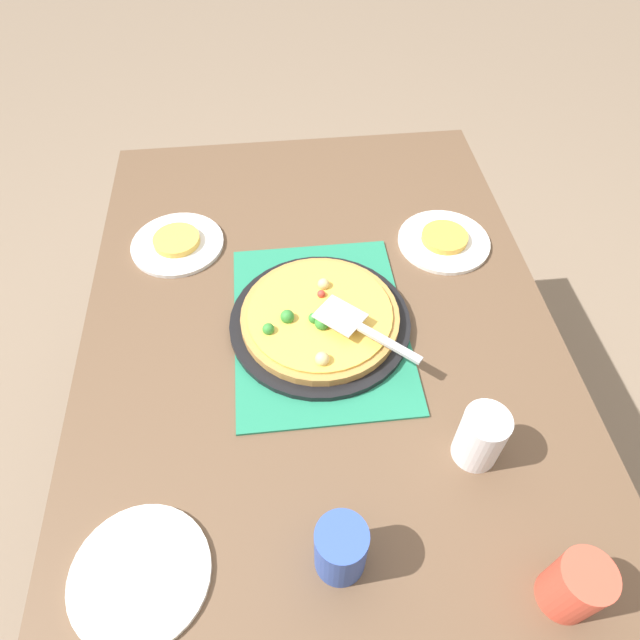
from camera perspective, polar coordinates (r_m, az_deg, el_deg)
name	(u,v)px	position (r m, az deg, el deg)	size (l,w,h in m)	color
ground_plane	(320,473)	(1.82, 0.00, -15.52)	(8.00, 8.00, 0.00)	#84705B
dining_table	(320,356)	(1.26, 0.00, -3.72)	(1.40, 1.00, 0.75)	brown
placemat	(320,325)	(1.17, 0.00, -0.53)	(0.48, 0.36, 0.01)	#237F5B
pizza_pan	(320,322)	(1.16, 0.00, -0.22)	(0.38, 0.38, 0.01)	black
pizza	(320,316)	(1.14, -0.04, 0.37)	(0.33, 0.33, 0.05)	#B78442
plate_near_left	(178,244)	(1.38, -14.51, 7.61)	(0.22, 0.22, 0.01)	white
plate_far_right	(444,241)	(1.37, 12.67, 7.95)	(0.22, 0.22, 0.01)	white
plate_side	(140,575)	(0.98, -18.11, -23.79)	(0.22, 0.22, 0.01)	white
served_slice_left	(177,240)	(1.37, -14.62, 8.01)	(0.11, 0.11, 0.02)	#EAB747
served_slice_right	(445,237)	(1.37, 12.77, 8.34)	(0.11, 0.11, 0.02)	gold
cup_near	(341,549)	(0.89, 2.16, -22.59)	(0.08, 0.08, 0.12)	#3351AD
cup_far	(481,437)	(1.00, 16.28, -11.53)	(0.08, 0.08, 0.12)	white
cup_corner	(575,586)	(0.95, 24.89, -23.68)	(0.08, 0.08, 0.12)	#E04C38
pizza_server	(360,327)	(1.08, 4.16, -0.72)	(0.19, 0.20, 0.01)	silver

